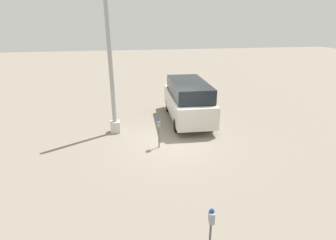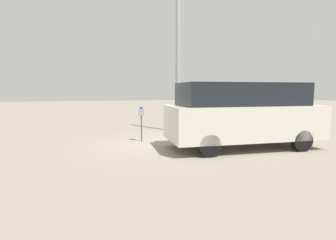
{
  "view_description": "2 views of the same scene",
  "coord_description": "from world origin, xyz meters",
  "views": [
    {
      "loc": [
        -10.49,
        2.09,
        5.01
      ],
      "look_at": [
        -0.39,
        0.24,
        1.14
      ],
      "focal_mm": 28.0,
      "sensor_mm": 36.0,
      "label": 1
    },
    {
      "loc": [
        -2.3,
        -8.81,
        1.89
      ],
      "look_at": [
        0.13,
        -0.37,
        0.89
      ],
      "focal_mm": 28.0,
      "sensor_mm": 36.0,
      "label": 2
    }
  ],
  "objects": [
    {
      "name": "ground_plane",
      "position": [
        0.0,
        0.0,
        0.0
      ],
      "size": [
        80.0,
        80.0,
        0.0
      ],
      "primitive_type": "plane",
      "color": "gray"
    },
    {
      "name": "parking_meter_near",
      "position": [
        -0.6,
        0.67,
        0.96
      ],
      "size": [
        0.22,
        0.14,
        1.3
      ],
      "rotation": [
        0.0,
        0.0,
        -0.17
      ],
      "color": "#4C4C4C",
      "rests_on": "ground"
    },
    {
      "name": "parking_meter_far",
      "position": [
        -6.27,
        0.38,
        0.99
      ],
      "size": [
        0.22,
        0.14,
        1.34
      ],
      "rotation": [
        0.0,
        0.0,
        -0.17
      ],
      "color": "#4C4C4C",
      "rests_on": "ground"
    },
    {
      "name": "lamp_post",
      "position": [
        1.4,
        2.49,
        2.54
      ],
      "size": [
        0.44,
        0.44,
        6.57
      ],
      "color": "beige",
      "rests_on": "ground"
    },
    {
      "name": "parked_van",
      "position": [
        2.38,
        -1.34,
        1.14
      ],
      "size": [
        5.03,
        2.15,
        2.13
      ],
      "rotation": [
        0.0,
        0.0,
        -0.05
      ],
      "color": "beige",
      "rests_on": "ground"
    }
  ]
}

